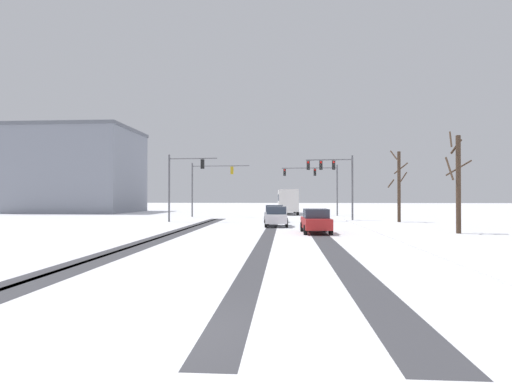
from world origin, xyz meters
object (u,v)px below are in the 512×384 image
Objects in this scene: car_white_second at (277,216)px; bare_tree_sidewalk_far at (399,185)px; car_silver_lead at (275,214)px; car_red_third at (316,221)px; traffic_signal_far_left at (208,179)px; traffic_signal_far_right at (317,179)px; office_building_far_left_block at (76,170)px; bare_tree_sidewalk_mid at (458,181)px; traffic_signal_near_right at (334,173)px; bus_oncoming at (287,200)px; traffic_signal_near_left at (182,177)px.

bare_tree_sidewalk_far is (11.55, 6.67, 2.76)m from car_white_second.
car_red_third is (3.05, -11.76, 0.00)m from car_silver_lead.
traffic_signal_far_left is at bearing 119.00° from car_white_second.
traffic_signal_far_right is 20.52m from car_white_second.
bare_tree_sidewalk_far reaches higher than car_red_third.
car_white_second is 0.22× the size of office_building_far_left_block.
bare_tree_sidewalk_mid is at bearing 2.96° from car_red_third.
car_white_second is at bearing -125.81° from traffic_signal_near_right.
bus_oncoming is (1.32, 18.74, 1.18)m from car_silver_lead.
traffic_signal_far_right reaches higher than car_white_second.
office_building_far_left_block is (-36.78, 9.20, 1.84)m from traffic_signal_far_right.
traffic_signal_far_left is 0.39× the size of office_building_far_left_block.
office_building_far_left_block is at bearing 134.93° from car_red_third.
car_red_third is at bearing -43.74° from traffic_signal_near_left.
car_silver_lead is 0.23× the size of office_building_far_left_block.
bare_tree_sidewalk_far is at bearing -62.43° from traffic_signal_far_right.
office_building_far_left_block is at bearing 150.25° from traffic_signal_far_left.
bare_tree_sidewalk_mid is at bearing -87.27° from bare_tree_sidewalk_far.
traffic_signal_near_left reaches higher than car_red_third.
car_silver_lead is at bearing -162.01° from traffic_signal_near_right.
traffic_signal_far_left reaches higher than bus_oncoming.
car_silver_lead is at bearing -36.04° from office_building_far_left_block.
car_white_second and car_red_third have the same top height.
traffic_signal_near_left is 0.94× the size of bare_tree_sidewalk_far.
bare_tree_sidewalk_far is (8.81, 12.70, 2.76)m from car_red_third.
car_red_third is 0.60× the size of bare_tree_sidewalk_far.
bus_oncoming is at bearing 127.85° from traffic_signal_far_right.
office_building_far_left_block is at bearing 172.57° from bus_oncoming.
car_red_third is at bearing -86.75° from bus_oncoming.
car_silver_lead is (-5.81, -1.89, -3.93)m from traffic_signal_near_right.
traffic_signal_far_left is at bearing -162.49° from traffic_signal_far_right.
car_white_second is at bearing 114.42° from car_red_third.
traffic_signal_near_right is (0.68, -11.95, 0.05)m from traffic_signal_far_right.
office_building_far_left_block is (-31.65, 23.03, 5.71)m from car_silver_lead.
bare_tree_sidewalk_mid is 55.95m from office_building_far_left_block.
office_building_far_left_block reaches higher than bare_tree_sidewalk_far.
car_red_third is (11.99, -11.47, -3.53)m from traffic_signal_near_left.
traffic_signal_near_right is at bearing 171.11° from bare_tree_sidewalk_far.
office_building_far_left_block reaches higher than car_white_second.
traffic_signal_far_left reaches higher than car_white_second.
bus_oncoming is at bearing 110.34° from bare_tree_sidewalk_mid.
car_white_second is 6.62m from car_red_third.
car_white_second is (-4.81, -19.57, -3.87)m from traffic_signal_far_right.
office_building_far_left_block is (-22.71, 23.32, 2.18)m from traffic_signal_near_left.
office_building_far_left_block is (-44.09, 34.31, 3.04)m from bare_tree_sidewalk_mid.
bare_tree_sidewalk_far is (20.06, -8.69, -0.92)m from traffic_signal_far_left.
car_silver_lead is 0.60× the size of bare_tree_sidewalk_far.
traffic_signal_far_right is 1.10× the size of traffic_signal_near_right.
traffic_signal_far_right is at bearing 17.51° from traffic_signal_far_left.
car_white_second is 0.37× the size of bus_oncoming.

